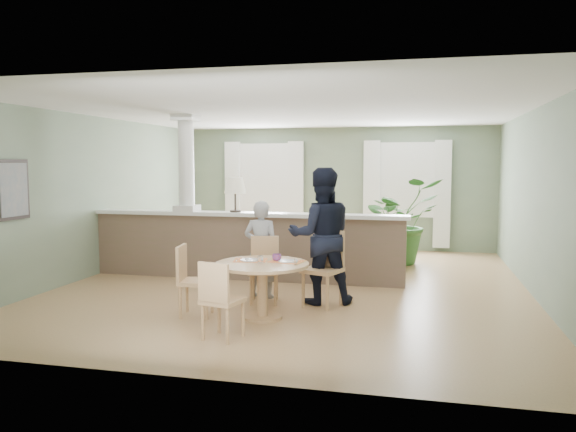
% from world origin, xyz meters
% --- Properties ---
extents(ground, '(8.00, 8.00, 0.00)m').
position_xyz_m(ground, '(0.00, 0.00, 0.00)').
color(ground, tan).
rests_on(ground, ground).
extents(room_shell, '(7.02, 8.02, 2.71)m').
position_xyz_m(room_shell, '(-0.03, 0.63, 1.81)').
color(room_shell, gray).
rests_on(room_shell, ground).
extents(pony_wall, '(5.32, 0.38, 2.70)m').
position_xyz_m(pony_wall, '(-0.99, 0.20, 0.71)').
color(pony_wall, brown).
rests_on(pony_wall, ground).
extents(sofa, '(3.07, 1.69, 0.85)m').
position_xyz_m(sofa, '(0.11, 1.73, 0.42)').
color(sofa, olive).
rests_on(sofa, ground).
extents(houseplant, '(1.93, 1.88, 1.63)m').
position_xyz_m(houseplant, '(1.52, 2.34, 0.82)').
color(houseplant, '#2E5D25').
rests_on(houseplant, ground).
extents(dining_table, '(1.15, 1.15, 0.79)m').
position_xyz_m(dining_table, '(0.03, -1.99, 0.55)').
color(dining_table, tan).
rests_on(dining_table, ground).
extents(chair_far_boy, '(0.48, 0.48, 0.90)m').
position_xyz_m(chair_far_boy, '(-0.18, -1.15, 0.49)').
color(chair_far_boy, tan).
rests_on(chair_far_boy, ground).
extents(chair_far_man, '(0.58, 0.58, 1.01)m').
position_xyz_m(chair_far_man, '(0.67, -1.16, 0.55)').
color(chair_far_man, tan).
rests_on(chair_far_man, ground).
extents(chair_near, '(0.47, 0.47, 0.86)m').
position_xyz_m(chair_near, '(-0.19, -2.92, 0.48)').
color(chair_near, tan).
rests_on(chair_near, ground).
extents(chair_side, '(0.46, 0.46, 0.89)m').
position_xyz_m(chair_side, '(-0.88, -2.07, 0.49)').
color(chair_side, tan).
rests_on(chair_side, ground).
extents(child_person, '(0.52, 0.35, 1.39)m').
position_xyz_m(child_person, '(-0.28, -0.93, 0.69)').
color(child_person, '#9B9CA0').
rests_on(child_person, ground).
extents(man_person, '(1.07, 0.94, 1.85)m').
position_xyz_m(man_person, '(0.59, -1.05, 0.92)').
color(man_person, black).
rests_on(man_person, ground).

